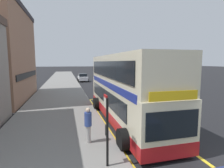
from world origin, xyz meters
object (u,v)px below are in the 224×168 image
at_px(parked_car_white_kerbside, 83,78).
at_px(bus_stop_sign, 107,125).
at_px(double_decker_bus, 124,90).
at_px(pedestrian_waiting_near_sign, 88,124).
at_px(parked_car_silver_distant, 124,82).

bearing_deg(parked_car_white_kerbside, bus_stop_sign, 86.61).
relative_size(double_decker_bus, pedestrian_waiting_near_sign, 6.67).
distance_m(double_decker_bus, pedestrian_waiting_near_sign, 4.38).
relative_size(bus_stop_sign, pedestrian_waiting_near_sign, 1.55).
bearing_deg(pedestrian_waiting_near_sign, parked_car_white_kerbside, 85.15).
height_order(bus_stop_sign, parked_car_white_kerbside, bus_stop_sign).
bearing_deg(parked_car_white_kerbside, pedestrian_waiting_near_sign, 85.47).
bearing_deg(parked_car_silver_distant, parked_car_white_kerbside, 123.47).
height_order(double_decker_bus, bus_stop_sign, double_decker_bus).
bearing_deg(pedestrian_waiting_near_sign, parked_car_silver_distant, 66.84).
xyz_separation_m(parked_car_silver_distant, pedestrian_waiting_near_sign, (-8.12, -18.98, 0.26)).
bearing_deg(double_decker_bus, parked_car_silver_distant, 71.63).
bearing_deg(bus_stop_sign, parked_car_white_kerbside, 86.29).
height_order(bus_stop_sign, pedestrian_waiting_near_sign, bus_stop_sign).
relative_size(bus_stop_sign, parked_car_white_kerbside, 0.62).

